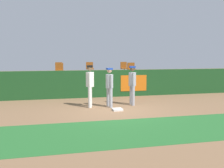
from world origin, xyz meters
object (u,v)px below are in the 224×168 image
player_fielder_home (90,83)px  seat_front_left (59,69)px  player_coach_visitor (132,83)px  player_runner_visitor (109,84)px  first_base (117,109)px  seat_front_right (131,69)px  seat_back_center (90,68)px  seat_back_right (124,67)px  seat_back_left (59,68)px

player_fielder_home → seat_front_left: (-1.22, 4.02, 0.40)m
player_coach_visitor → player_fielder_home: bearing=-86.6°
player_runner_visitor → seat_front_left: bearing=-164.6°
player_runner_visitor → player_coach_visitor: bearing=90.4°
first_base → seat_front_left: seat_front_left is taller
first_base → seat_front_right: (2.17, 5.02, 1.43)m
seat_front_left → player_runner_visitor: bearing=-63.9°
first_base → player_fielder_home: size_ratio=0.22×
player_fielder_home → player_coach_visitor: 1.96m
player_coach_visitor → seat_back_center: (-1.14, 5.78, 0.43)m
first_base → player_fielder_home: bearing=135.0°
seat_front_left → seat_back_right: 4.77m
seat_back_right → seat_back_left: bearing=180.0°
seat_back_center → seat_back_left: bearing=-180.0°
player_coach_visitor → seat_back_center: 5.90m
seat_back_left → first_base: bearing=-72.1°
seat_front_left → seat_back_right: bearing=22.2°
player_runner_visitor → player_coach_visitor: player_coach_visitor is taller
player_runner_visitor → seat_front_left: 4.70m
player_fielder_home → seat_back_left: size_ratio=2.21×
seat_back_center → seat_front_left: same height
first_base → seat_back_center: (-0.18, 6.82, 1.43)m
seat_back_left → seat_front_right: bearing=-22.4°
seat_back_left → seat_front_left: bearing=-90.6°
player_fielder_home → seat_back_center: bearing=-177.0°
seat_back_center → seat_front_right: 2.96m
seat_back_center → seat_back_left: same height
player_runner_visitor → seat_back_right: (2.35, 6.00, 0.47)m
player_fielder_home → seat_back_right: player_fielder_home is taller
seat_front_left → seat_back_left: 1.80m
seat_front_right → player_runner_visitor: bearing=-119.0°
seat_back_center → seat_front_right: same height
player_fielder_home → seat_back_right: bearing=162.2°
seat_back_right → player_fielder_home: bearing=-118.8°
seat_back_center → seat_back_left: size_ratio=1.00×
player_coach_visitor → seat_front_left: bearing=-139.2°
player_fielder_home → seat_front_right: 5.13m
player_coach_visitor → seat_back_center: size_ratio=2.14×
seat_front_left → seat_back_right: (4.41, 1.80, -0.00)m
first_base → seat_back_left: seat_back_left is taller
seat_back_center → seat_back_right: (2.37, -0.00, -0.00)m
player_coach_visitor → seat_back_right: seat_back_right is taller
first_base → player_coach_visitor: (0.97, 1.04, 1.00)m
first_base → seat_back_left: (-2.20, 6.82, 1.43)m
player_runner_visitor → seat_back_center: seat_back_center is taller
player_runner_visitor → seat_front_left: (-2.06, 4.20, 0.47)m
player_runner_visitor → seat_back_left: seat_back_left is taller
player_coach_visitor → first_base: bearing=-40.8°
player_fielder_home → seat_back_center: 5.89m
first_base → seat_front_left: bearing=113.8°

